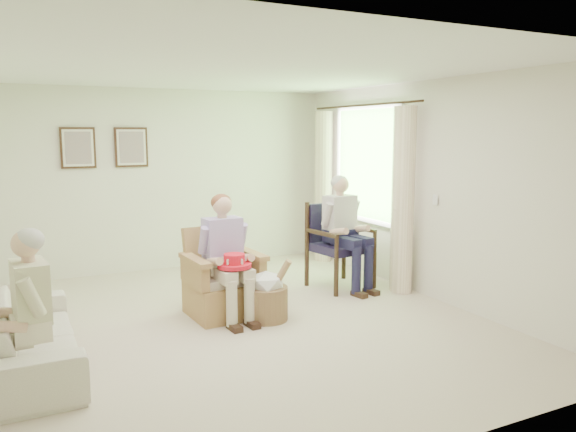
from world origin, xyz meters
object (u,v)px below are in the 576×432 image
object	(u,v)px
person_dark	(344,224)
person_wicker	(226,249)
sofa	(27,336)
hatbox	(266,296)
wood_armchair	(337,241)
red_hat	(234,262)
wicker_armchair	(222,287)
person_sofa	(26,304)

from	to	relation	value
person_dark	person_wicker	bearing A→B (deg)	-175.54
sofa	hatbox	bearing A→B (deg)	-84.37
wood_armchair	hatbox	world-z (taller)	wood_armchair
sofa	person_dark	bearing A→B (deg)	-76.36
wood_armchair	sofa	bearing A→B (deg)	-172.68
sofa	person_wicker	distance (m)	2.08
person_dark	hatbox	bearing A→B (deg)	-163.04
person_dark	red_hat	distance (m)	1.84
person_wicker	person_dark	xyz separation A→B (m)	(1.74, 0.41, 0.09)
wicker_armchair	hatbox	distance (m)	0.53
wood_armchair	person_dark	bearing A→B (deg)	-98.86
sofa	person_sofa	xyz separation A→B (m)	(-0.00, -0.49, 0.41)
person_wicker	sofa	bearing A→B (deg)	-169.78
sofa	person_wicker	bearing A→B (deg)	-76.07
person_dark	hatbox	size ratio (longest dim) A/B	2.08
person_sofa	person_wicker	bearing A→B (deg)	110.90
wicker_armchair	wood_armchair	xyz separation A→B (m)	(1.74, 0.46, 0.28)
red_hat	hatbox	distance (m)	0.52
person_sofa	sofa	bearing A→B (deg)	174.50
red_hat	person_dark	bearing A→B (deg)	19.80
sofa	person_wicker	world-z (taller)	person_wicker
wood_armchair	person_sofa	bearing A→B (deg)	-165.98
wood_armchair	sofa	distance (m)	3.87
wicker_armchair	red_hat	distance (m)	0.49
wood_armchair	person_dark	distance (m)	0.31
wood_armchair	hatbox	size ratio (longest dim) A/B	1.56
person_wicker	person_dark	bearing A→B (deg)	9.60
wicker_armchair	wood_armchair	bearing A→B (deg)	11.12
wood_armchair	red_hat	world-z (taller)	wood_armchair
person_wicker	hatbox	distance (m)	0.66
person_dark	red_hat	bearing A→B (deg)	-169.06
red_hat	hatbox	world-z (taller)	red_hat
sofa	person_sofa	bearing A→B (deg)	180.00
person_sofa	hatbox	distance (m)	2.47
person_wicker	red_hat	distance (m)	0.23
wicker_armchair	person_sofa	bearing A→B (deg)	-154.41
person_wicker	person_sofa	bearing A→B (deg)	-157.31
wicker_armchair	hatbox	bearing A→B (deg)	-51.18
wicker_armchair	red_hat	bearing A→B (deg)	-90.84
wicker_armchair	sofa	xyz separation A→B (m)	(-1.97, -0.61, -0.02)
wicker_armchair	person_dark	xyz separation A→B (m)	(1.74, 0.29, 0.54)
wicker_armchair	person_sofa	xyz separation A→B (m)	(-1.97, -1.10, 0.40)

